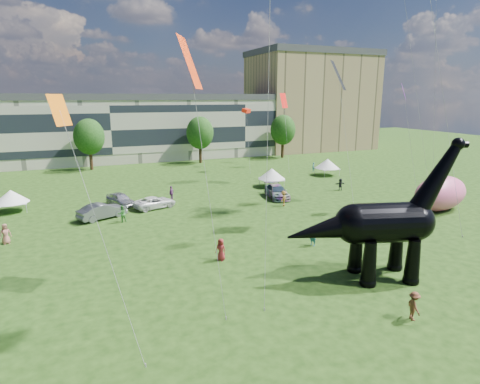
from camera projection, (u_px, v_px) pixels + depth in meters
name	position (u px, v px, depth m)	size (l,w,h in m)	color
ground	(313.00, 285.00, 27.54)	(220.00, 220.00, 0.00)	#16330C
terrace_row	(109.00, 131.00, 78.96)	(78.00, 11.00, 12.00)	beige
apartment_block	(311.00, 103.00, 98.24)	(28.00, 18.00, 22.00)	tan
tree_mid_left	(89.00, 134.00, 69.31)	(5.20, 5.20, 9.44)	#382314
tree_mid_right	(200.00, 130.00, 76.71)	(5.20, 5.20, 9.44)	#382314
tree_far_right	(283.00, 128.00, 83.36)	(5.20, 5.20, 9.44)	#382314
dinosaur_sculpture	(379.00, 225.00, 27.84)	(12.57, 5.19, 10.31)	black
car_silver	(120.00, 199.00, 47.34)	(1.82, 4.52, 1.54)	#B1B0B5
car_grey	(102.00, 211.00, 42.29)	(1.76, 5.06, 1.67)	slate
car_white	(155.00, 202.00, 46.34)	(2.24, 4.87, 1.35)	white
car_dark	(277.00, 192.00, 50.99)	(2.25, 5.53, 1.60)	#595960
gazebo_near	(272.00, 174.00, 57.01)	(4.35, 4.35, 2.66)	silver
gazebo_far	(327.00, 164.00, 65.33)	(3.93, 3.93, 2.72)	silver
gazebo_left	(11.00, 197.00, 44.55)	(4.07, 4.07, 2.52)	white
inflatable_pink	(440.00, 193.00, 45.20)	(7.85, 3.92, 3.92)	#F15D94
visitors	(211.00, 215.00, 40.76)	(53.58, 43.48, 1.83)	black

